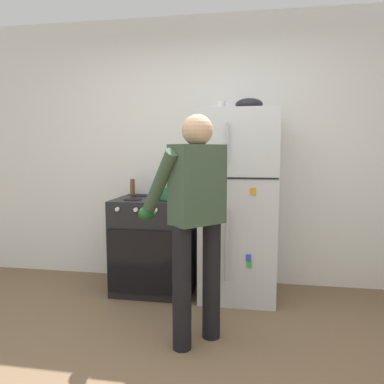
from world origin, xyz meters
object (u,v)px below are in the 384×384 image
at_px(mixing_bowl, 249,105).
at_px(pepper_mill, 133,187).
at_px(refrigerator, 239,205).
at_px(coffee_mug, 221,107).
at_px(red_pot, 171,193).
at_px(stove_range, 156,244).
at_px(person_cook, 194,210).

bearing_deg(mixing_bowl, pepper_mill, 170.36).
xyz_separation_m(refrigerator, coffee_mug, (-0.18, 0.05, 0.91)).
bearing_deg(pepper_mill, red_pot, -28.52).
bearing_deg(coffee_mug, refrigerator, -15.84).
bearing_deg(stove_range, pepper_mill, 144.96).
distance_m(coffee_mug, pepper_mill, 1.21).
bearing_deg(person_cook, red_pot, 113.06).
height_order(person_cook, mixing_bowl, mixing_bowl).
xyz_separation_m(stove_range, red_pot, (0.16, -0.04, 0.52)).
relative_size(red_pot, mixing_bowl, 1.39).
bearing_deg(stove_range, coffee_mug, 5.56).
distance_m(red_pot, mixing_bowl, 1.08).
bearing_deg(stove_range, person_cook, -59.68).
xyz_separation_m(person_cook, red_pot, (-0.37, 0.86, 0.02)).
xyz_separation_m(refrigerator, pepper_mill, (-1.10, 0.20, 0.13)).
bearing_deg(mixing_bowl, person_cook, -111.17).
height_order(refrigerator, red_pot, refrigerator).
relative_size(refrigerator, person_cook, 1.07).
bearing_deg(refrigerator, pepper_mill, 169.66).
height_order(coffee_mug, pepper_mill, coffee_mug).
height_order(stove_range, red_pot, red_pot).
bearing_deg(red_pot, refrigerator, 4.46).
relative_size(stove_range, coffee_mug, 8.12).
xyz_separation_m(person_cook, pepper_mill, (-0.83, 1.11, 0.04)).
relative_size(refrigerator, coffee_mug, 15.34).
xyz_separation_m(red_pot, coffee_mug, (0.46, 0.10, 0.80)).
bearing_deg(pepper_mill, stove_range, -35.04).
bearing_deg(refrigerator, red_pot, -175.54).
xyz_separation_m(stove_range, coffee_mug, (0.62, 0.06, 1.32)).
bearing_deg(stove_range, refrigerator, 0.72).
bearing_deg(red_pot, pepper_mill, 151.48).
bearing_deg(refrigerator, stove_range, -179.28).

